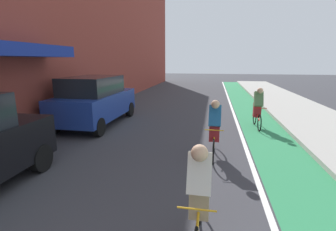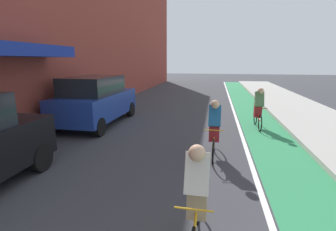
# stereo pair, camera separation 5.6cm
# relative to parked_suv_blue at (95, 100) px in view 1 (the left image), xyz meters

# --- Properties ---
(ground_plane) EXTENTS (75.85, 75.85, 0.00)m
(ground_plane) POSITION_rel_parked_suv_blue_xyz_m (3.23, 2.77, -1.02)
(ground_plane) COLOR #38383D
(bike_lane_paint) EXTENTS (1.60, 34.48, 0.00)m
(bike_lane_paint) POSITION_rel_parked_suv_blue_xyz_m (6.70, 4.77, -1.02)
(bike_lane_paint) COLOR #2D8451
(bike_lane_paint) RESTS_ON ground
(lane_divider_stripe) EXTENTS (0.12, 34.48, 0.00)m
(lane_divider_stripe) POSITION_rel_parked_suv_blue_xyz_m (5.80, 4.77, -1.02)
(lane_divider_stripe) COLOR white
(lane_divider_stripe) RESTS_ON ground
(sidewalk_right) EXTENTS (3.34, 34.48, 0.14)m
(sidewalk_right) POSITION_rel_parked_suv_blue_xyz_m (9.18, 4.77, -0.95)
(sidewalk_right) COLOR #A8A59E
(sidewalk_right) RESTS_ON ground
(building_facade_left) EXTENTS (4.15, 34.48, 11.06)m
(building_facade_left) POSITION_rel_parked_suv_blue_xyz_m (-2.85, 4.76, 4.51)
(building_facade_left) COLOR brown
(building_facade_left) RESTS_ON ground
(parked_suv_blue) EXTENTS (1.97, 4.37, 1.98)m
(parked_suv_blue) POSITION_rel_parked_suv_blue_xyz_m (0.00, 0.00, 0.00)
(parked_suv_blue) COLOR navy
(parked_suv_blue) RESTS_ON ground
(cyclist_lead) EXTENTS (0.48, 1.66, 1.59)m
(cyclist_lead) POSITION_rel_parked_suv_blue_xyz_m (4.63, -6.23, -0.21)
(cyclist_lead) COLOR black
(cyclist_lead) RESTS_ON ground
(cyclist_mid) EXTENTS (0.48, 1.71, 1.61)m
(cyclist_mid) POSITION_rel_parked_suv_blue_xyz_m (4.83, -2.74, -0.17)
(cyclist_mid) COLOR black
(cyclist_mid) RESTS_ON ground
(cyclist_trailing) EXTENTS (0.48, 1.69, 1.60)m
(cyclist_trailing) POSITION_rel_parked_suv_blue_xyz_m (6.49, 0.64, -0.17)
(cyclist_trailing) COLOR black
(cyclist_trailing) RESTS_ON ground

